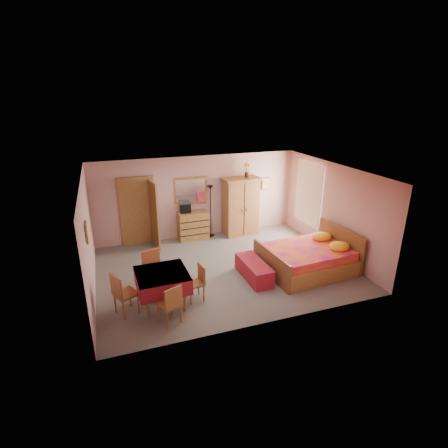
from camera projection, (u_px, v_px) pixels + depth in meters
name	position (u px, v px, depth m)	size (l,w,h in m)	color
floor	(224.00, 268.00, 9.31)	(6.50, 6.50, 0.00)	slate
ceiling	(224.00, 172.00, 8.40)	(6.50, 6.50, 0.00)	brown
wall_back	(198.00, 197.00, 11.06)	(6.50, 0.10, 2.60)	tan
wall_front	(268.00, 266.00, 6.64)	(6.50, 0.10, 2.60)	tan
wall_left	(88.00, 239.00, 7.85)	(0.10, 5.00, 2.60)	tan
wall_right	(333.00, 210.00, 9.86)	(0.10, 5.00, 2.60)	tan
doorway	(138.00, 212.00, 10.54)	(1.06, 0.12, 2.15)	#9E6B35
window	(309.00, 194.00, 10.86)	(0.08, 1.40, 1.95)	white
picture_left	(86.00, 232.00, 7.18)	(0.04, 0.32, 0.42)	orange
picture_back	(266.00, 184.00, 11.68)	(0.30, 0.04, 0.40)	#D8BF59
chest_of_drawers	(193.00, 225.00, 11.08)	(0.95, 0.47, 0.89)	olive
wall_mirror	(190.00, 190.00, 10.88)	(1.06, 0.06, 0.84)	white
stereo	(185.00, 208.00, 10.84)	(0.32, 0.23, 0.29)	black
floor_lamp	(211.00, 211.00, 11.16)	(0.22, 0.22, 1.69)	black
wardrobe	(241.00, 207.00, 11.30)	(1.20, 0.62, 1.89)	#A26737
sunflower_vase	(247.00, 170.00, 10.96)	(0.18, 0.18, 0.46)	yellow
bed	(307.00, 252.00, 9.06)	(2.24, 1.77, 1.04)	#BF126A
bench	(254.00, 270.00, 8.76)	(0.49, 1.33, 0.44)	maroon
dining_table	(163.00, 289.00, 7.58)	(1.08, 1.08, 0.79)	maroon
chair_south	(169.00, 304.00, 6.97)	(0.40, 0.40, 0.88)	#8F5C30
chair_north	(155.00, 272.00, 8.12)	(0.44, 0.44, 0.98)	brown
chair_west	(126.00, 293.00, 7.27)	(0.43, 0.43, 0.95)	#A96D39
chair_east	(195.00, 283.00, 7.78)	(0.38, 0.38, 0.83)	olive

